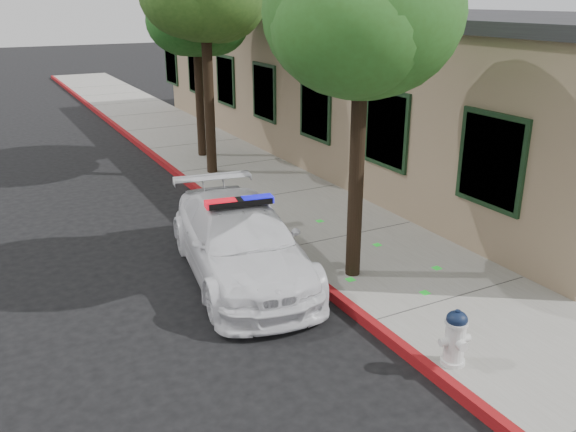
# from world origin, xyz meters

# --- Properties ---
(ground) EXTENTS (120.00, 120.00, 0.00)m
(ground) POSITION_xyz_m (0.00, 0.00, 0.00)
(ground) COLOR black
(ground) RESTS_ON ground
(sidewalk) EXTENTS (3.20, 60.00, 0.15)m
(sidewalk) POSITION_xyz_m (1.60, 3.00, 0.07)
(sidewalk) COLOR gray
(sidewalk) RESTS_ON ground
(red_curb) EXTENTS (0.14, 60.00, 0.16)m
(red_curb) POSITION_xyz_m (0.06, 3.00, 0.08)
(red_curb) COLOR maroon
(red_curb) RESTS_ON ground
(clapboard_building) EXTENTS (7.30, 20.89, 4.24)m
(clapboard_building) POSITION_xyz_m (6.69, 9.00, 2.13)
(clapboard_building) COLOR #8E765D
(clapboard_building) RESTS_ON ground
(police_car) EXTENTS (2.51, 4.76, 1.43)m
(police_car) POSITION_xyz_m (-0.90, 2.57, 0.66)
(police_car) COLOR white
(police_car) RESTS_ON ground
(fire_hydrant) EXTENTS (0.44, 0.38, 0.77)m
(fire_hydrant) POSITION_xyz_m (0.35, -1.37, 0.54)
(fire_hydrant) COLOR silver
(fire_hydrant) RESTS_ON sidewalk
(street_tree_near) EXTENTS (3.15, 3.03, 5.54)m
(street_tree_near) POSITION_xyz_m (0.71, 1.47, 4.28)
(street_tree_near) COLOR black
(street_tree_near) RESTS_ON sidewalk
(street_tree_far) EXTENTS (2.98, 2.74, 5.19)m
(street_tree_far) POSITION_xyz_m (1.34, 10.45, 4.05)
(street_tree_far) COLOR black
(street_tree_far) RESTS_ON sidewalk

